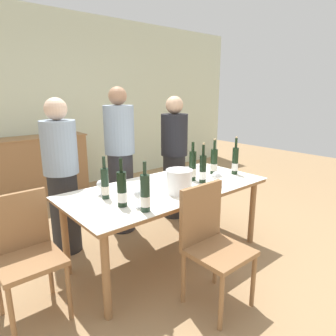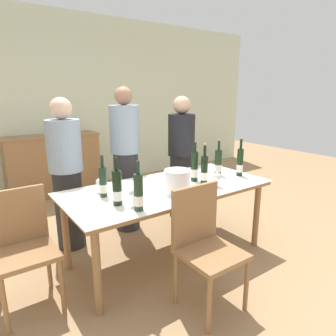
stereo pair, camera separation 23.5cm
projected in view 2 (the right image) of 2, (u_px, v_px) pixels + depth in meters
ground_plane at (168, 256)px, 2.97m from camera, size 12.00×12.00×0.00m
back_wall at (67, 103)px, 4.87m from camera, size 8.00×0.10×2.80m
sideboard_cabinet at (54, 165)px, 4.66m from camera, size 1.40×0.46×0.94m
dining_table at (168, 193)px, 2.81m from camera, size 1.93×0.90×0.72m
ice_bucket at (177, 181)px, 2.58m from camera, size 0.23×0.23×0.21m
wine_bottle_0 at (218, 163)px, 3.15m from camera, size 0.08×0.08×0.38m
wine_bottle_1 at (103, 182)px, 2.50m from camera, size 0.06×0.06×0.36m
wine_bottle_2 at (195, 167)px, 2.94m from camera, size 0.07×0.07×0.39m
wine_bottle_3 at (204, 170)px, 2.85m from camera, size 0.07×0.07×0.39m
wine_bottle_4 at (117, 189)px, 2.32m from camera, size 0.08×0.08×0.38m
wine_bottle_5 at (240, 163)px, 3.12m from camera, size 0.07×0.07×0.40m
wine_bottle_6 at (138, 193)px, 2.21m from camera, size 0.07×0.07×0.38m
wine_glass_0 at (217, 177)px, 2.76m from camera, size 0.09×0.09×0.14m
wine_glass_1 at (133, 194)px, 2.29m from camera, size 0.07×0.07×0.14m
wine_glass_2 at (100, 183)px, 2.60m from camera, size 0.08×0.08×0.13m
chair_near_front at (204, 239)px, 2.22m from camera, size 0.42×0.42×0.91m
chair_left_end at (22, 241)px, 2.20m from camera, size 0.42×0.42×0.89m
person_host at (67, 176)px, 2.99m from camera, size 0.33×0.33×1.54m
person_guest_left at (126, 161)px, 3.39m from camera, size 0.33×0.33×1.64m
person_guest_right at (181, 159)px, 3.75m from camera, size 0.33×0.33×1.53m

